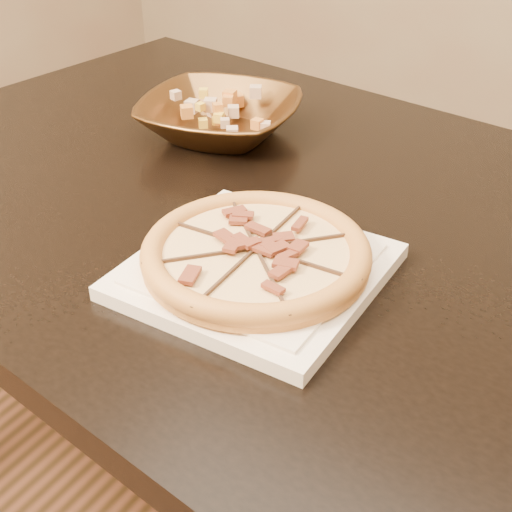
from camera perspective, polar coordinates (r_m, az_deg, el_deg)
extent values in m
cube|color=black|center=(0.99, 1.94, 3.44)|extent=(1.46, 1.04, 0.04)
cylinder|color=black|center=(1.74, -9.25, 2.92)|extent=(0.07, 0.07, 0.71)
cube|color=#FFEAD0|center=(0.82, 0.00, -1.23)|extent=(0.27, 0.27, 0.02)
cube|color=#FFEAD0|center=(0.81, 0.00, -0.59)|extent=(0.23, 0.23, 0.00)
cylinder|color=gold|center=(0.81, 0.00, -0.12)|extent=(0.26, 0.26, 0.01)
torus|color=gold|center=(0.80, 0.00, 0.36)|extent=(0.26, 0.26, 0.03)
cylinder|color=#F7CF7E|center=(0.80, 0.00, 0.30)|extent=(0.21, 0.21, 0.01)
cube|color=#382316|center=(0.80, 0.00, 0.60)|extent=(0.01, 0.26, 0.01)
cube|color=#382316|center=(0.80, 0.00, 0.60)|extent=(0.19, 0.18, 0.01)
cube|color=#382316|center=(0.80, 0.00, 0.60)|extent=(0.26, 0.01, 0.01)
cube|color=#382316|center=(0.80, 0.00, 0.60)|extent=(0.18, 0.19, 0.01)
cube|color=maroon|center=(0.79, 1.17, 0.42)|extent=(0.02, 0.02, 0.00)
cube|color=maroon|center=(0.79, 3.03, 0.43)|extent=(0.03, 0.02, 0.00)
cube|color=maroon|center=(0.81, 4.73, 1.05)|extent=(0.03, 0.03, 0.00)
cube|color=maroon|center=(0.81, 1.67, 1.18)|extent=(0.02, 0.03, 0.00)
cube|color=maroon|center=(0.83, 2.57, 2.03)|extent=(0.02, 0.03, 0.00)
cube|color=maroon|center=(0.85, 2.49, 3.10)|extent=(0.02, 0.02, 0.00)
cube|color=maroon|center=(0.83, 0.47, 1.98)|extent=(0.02, 0.03, 0.00)
cube|color=maroon|center=(0.85, -0.41, 2.85)|extent=(0.03, 0.03, 0.00)
cube|color=maroon|center=(0.86, -2.21, 3.43)|extent=(0.03, 0.02, 0.00)
cube|color=maroon|center=(0.82, -1.87, 1.90)|extent=(0.03, 0.02, 0.00)
cube|color=maroon|center=(0.83, -3.87, 1.97)|extent=(0.02, 0.02, 0.00)
cube|color=maroon|center=(0.80, -1.62, 0.96)|extent=(0.03, 0.02, 0.00)
cube|color=maroon|center=(0.80, -3.40, 0.58)|extent=(0.03, 0.03, 0.00)
cube|color=maroon|center=(0.78, -4.83, -0.38)|extent=(0.02, 0.03, 0.00)
cube|color=maroon|center=(0.78, -1.66, -0.02)|extent=(0.02, 0.03, 0.00)
cube|color=maroon|center=(0.76, -2.06, -1.14)|extent=(0.02, 0.02, 0.00)
cube|color=maroon|center=(0.73, -1.27, -2.45)|extent=(0.02, 0.03, 0.00)
cube|color=maroon|center=(0.77, 0.30, -0.72)|extent=(0.03, 0.03, 0.00)
cube|color=maroon|center=(0.75, 1.92, -1.53)|extent=(0.03, 0.02, 0.00)
cube|color=maroon|center=(0.79, 1.01, 0.18)|extent=(0.03, 0.02, 0.00)
imported|color=brown|center=(1.17, -2.90, 11.02)|extent=(0.30, 0.30, 0.06)
cube|color=tan|center=(1.15, -2.96, 13.07)|extent=(0.03, 0.03, 0.03)
cube|color=orange|center=(1.15, -2.14, 13.00)|extent=(0.03, 0.03, 0.03)
cube|color=gold|center=(1.15, -1.25, 13.10)|extent=(0.03, 0.03, 0.03)
cube|color=tan|center=(1.16, -0.52, 13.37)|extent=(0.03, 0.03, 0.03)
cube|color=orange|center=(1.16, -2.57, 13.17)|extent=(0.03, 0.03, 0.03)
cube|color=gold|center=(1.17, -2.13, 13.43)|extent=(0.03, 0.03, 0.03)
cube|color=tan|center=(1.19, -2.16, 13.75)|extent=(0.03, 0.03, 0.03)
cube|color=orange|center=(1.15, -2.95, 13.10)|extent=(0.03, 0.03, 0.03)
cube|color=gold|center=(1.17, -3.16, 13.38)|extent=(0.03, 0.03, 0.03)
cube|color=tan|center=(1.18, -3.82, 13.57)|extent=(0.03, 0.03, 0.03)
cube|color=orange|center=(1.19, -4.83, 13.62)|extent=(0.03, 0.03, 0.03)
cube|color=gold|center=(1.16, -3.46, 13.14)|extent=(0.03, 0.03, 0.03)
cube|color=tan|center=(1.16, -4.36, 13.11)|extent=(0.03, 0.03, 0.03)
cube|color=orange|center=(1.15, -5.22, 12.90)|extent=(0.03, 0.03, 0.03)
cube|color=gold|center=(1.15, -3.12, 13.04)|extent=(0.03, 0.03, 0.03)
cube|color=tan|center=(1.14, -3.74, 12.82)|extent=(0.03, 0.03, 0.03)
cube|color=orange|center=(1.12, -3.95, 12.49)|extent=(0.03, 0.03, 0.03)
cube|color=gold|center=(1.10, -3.64, 12.12)|extent=(0.03, 0.03, 0.03)
cube|color=tan|center=(1.14, -2.92, 12.85)|extent=(0.03, 0.03, 0.03)
cube|color=orange|center=(1.12, -2.42, 12.60)|extent=(0.03, 0.03, 0.03)
cube|color=gold|center=(1.12, -1.48, 12.46)|extent=(0.03, 0.03, 0.03)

